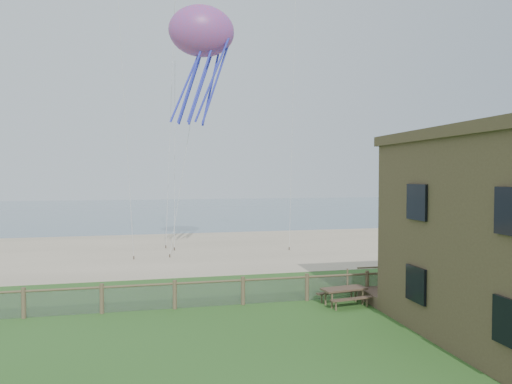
# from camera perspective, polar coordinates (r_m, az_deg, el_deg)

# --- Properties ---
(ground) EXTENTS (160.00, 160.00, 0.00)m
(ground) POSITION_cam_1_polar(r_m,az_deg,el_deg) (15.42, 2.87, -19.86)
(ground) COLOR #2D581E
(ground) RESTS_ON ground
(sand_beach) EXTENTS (72.00, 20.00, 0.02)m
(sand_beach) POSITION_cam_1_polar(r_m,az_deg,el_deg) (36.44, -6.46, -7.06)
(sand_beach) COLOR tan
(sand_beach) RESTS_ON ground
(ocean) EXTENTS (160.00, 68.00, 0.02)m
(ocean) POSITION_cam_1_polar(r_m,az_deg,el_deg) (80.08, -9.83, -2.14)
(ocean) COLOR slate
(ocean) RESTS_ON ground
(chainlink_fence) EXTENTS (36.20, 0.20, 1.25)m
(chainlink_fence) POSITION_cam_1_polar(r_m,az_deg,el_deg) (20.81, -1.64, -12.44)
(chainlink_fence) COLOR brown
(chainlink_fence) RESTS_ON ground
(motel_deck) EXTENTS (15.00, 2.00, 0.50)m
(motel_deck) POSITION_cam_1_polar(r_m,az_deg,el_deg) (25.81, 29.05, -10.53)
(motel_deck) COLOR brown
(motel_deck) RESTS_ON ground
(picnic_table) EXTENTS (2.21, 1.80, 0.85)m
(picnic_table) POSITION_cam_1_polar(r_m,az_deg,el_deg) (21.18, 10.94, -12.56)
(picnic_table) COLOR brown
(picnic_table) RESTS_ON ground
(octopus_kite) EXTENTS (4.08, 3.05, 7.95)m
(octopus_kite) POSITION_cam_1_polar(r_m,az_deg,el_deg) (30.46, -6.79, 15.66)
(octopus_kite) COLOR #FF2834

